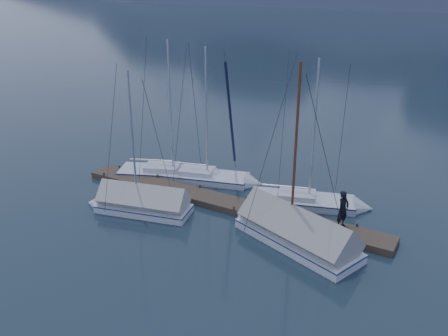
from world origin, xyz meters
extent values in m
plane|color=black|center=(0.00, 0.00, 0.00)|extent=(1000.00, 1000.00, 0.00)
cube|color=#382D23|center=(0.00, 2.00, 0.17)|extent=(18.00, 1.50, 0.34)
cube|color=black|center=(-6.00, 2.00, -0.05)|extent=(3.00, 1.30, 0.30)
cube|color=black|center=(0.00, 2.00, -0.05)|extent=(3.00, 1.30, 0.30)
cube|color=black|center=(6.00, 2.00, -0.05)|extent=(3.00, 1.30, 0.30)
cylinder|color=#382D23|center=(-8.00, 2.70, 0.35)|extent=(0.12, 0.12, 0.35)
cylinder|color=#382D23|center=(-8.00, 1.30, 0.35)|extent=(0.12, 0.12, 0.35)
cylinder|color=#382D23|center=(-5.00, 2.70, 0.35)|extent=(0.12, 0.12, 0.35)
cylinder|color=#382D23|center=(-5.00, 1.30, 0.35)|extent=(0.12, 0.12, 0.35)
cylinder|color=#382D23|center=(-2.00, 2.70, 0.35)|extent=(0.12, 0.12, 0.35)
cylinder|color=#382D23|center=(-2.00, 1.30, 0.35)|extent=(0.12, 0.12, 0.35)
cylinder|color=#382D23|center=(1.00, 2.70, 0.35)|extent=(0.12, 0.12, 0.35)
cylinder|color=#382D23|center=(1.00, 1.30, 0.35)|extent=(0.12, 0.12, 0.35)
cylinder|color=#382D23|center=(4.00, 2.70, 0.35)|extent=(0.12, 0.12, 0.35)
cylinder|color=#382D23|center=(4.00, 1.30, 0.35)|extent=(0.12, 0.12, 0.35)
cylinder|color=#382D23|center=(7.00, 2.70, 0.35)|extent=(0.12, 0.12, 0.35)
cylinder|color=#382D23|center=(7.00, 1.30, 0.35)|extent=(0.12, 0.12, 0.35)
cube|color=silver|center=(-5.10, 3.78, 0.12)|extent=(6.17, 4.08, 0.65)
cube|color=silver|center=(-5.10, 3.78, -0.18)|extent=(5.02, 2.93, 0.29)
cube|color=#1A1747|center=(-5.10, 3.78, 0.39)|extent=(6.23, 4.12, 0.06)
cone|color=silver|center=(-1.99, 5.09, 0.12)|extent=(1.72, 2.15, 1.88)
cube|color=silver|center=(-5.37, 3.66, 0.59)|extent=(2.42, 2.06, 0.29)
cylinder|color=#B2B7BF|center=(-4.74, 3.93, 4.35)|extent=(0.12, 0.12, 7.83)
cylinder|color=#B2B7BF|center=(-6.00, 3.40, 1.03)|extent=(2.47, 1.11, 0.09)
cylinder|color=#26262B|center=(-3.39, 4.50, 4.35)|extent=(1.17, 2.73, 7.83)
cube|color=silver|center=(-2.94, 4.34, 0.11)|extent=(5.96, 3.35, 0.62)
cube|color=silver|center=(-2.94, 4.34, -0.17)|extent=(4.91, 2.30, 0.28)
cube|color=#162143|center=(-2.94, 4.34, 0.38)|extent=(6.02, 3.39, 0.06)
cone|color=silver|center=(0.19, 5.22, 0.11)|extent=(1.49, 2.03, 1.81)
cube|color=silver|center=(-3.22, 4.26, 0.57)|extent=(2.27, 1.81, 0.28)
cylinder|color=#B2B7BF|center=(-2.58, 4.44, 4.20)|extent=(0.11, 0.11, 7.55)
cylinder|color=#B2B7BF|center=(-3.85, 4.08, 0.99)|extent=(2.48, 0.77, 0.08)
cylinder|color=#26262B|center=(-1.22, 4.82, 4.20)|extent=(0.79, 2.75, 7.56)
cube|color=#B9BCC6|center=(3.57, 4.27, 0.11)|extent=(5.89, 3.51, 0.61)
cube|color=#B9BCC6|center=(3.57, 4.27, -0.17)|extent=(4.83, 2.45, 0.28)
cube|color=#172547|center=(3.57, 4.27, 0.37)|extent=(5.95, 3.54, 0.06)
cone|color=#B9BCC6|center=(6.63, 5.27, 0.11)|extent=(1.53, 2.02, 1.79)
cube|color=#B9BCC6|center=(3.31, 4.18, 0.56)|extent=(2.26, 1.85, 0.28)
cylinder|color=#B2B7BF|center=(3.93, 4.39, 4.14)|extent=(0.11, 0.11, 7.45)
cylinder|color=#B2B7BF|center=(2.69, 3.98, 0.98)|extent=(2.41, 0.86, 0.08)
cylinder|color=#26262B|center=(5.25, 4.82, 4.14)|extent=(0.90, 2.68, 7.46)
cube|color=white|center=(4.89, 0.25, 0.12)|extent=(6.49, 4.09, 0.65)
cube|color=white|center=(4.89, 0.25, -0.18)|extent=(5.30, 2.86, 0.30)
cube|color=navy|center=(4.89, 0.25, 0.39)|extent=(6.55, 4.13, 0.06)
cone|color=white|center=(1.59, 1.42, 0.12)|extent=(1.72, 2.33, 2.08)
cylinder|color=#592819|center=(4.52, 0.38, 4.39)|extent=(0.12, 0.12, 7.89)
cylinder|color=#592819|center=(5.82, -0.08, 1.04)|extent=(2.62, 1.00, 0.09)
cylinder|color=#26262B|center=(3.08, 0.89, 4.39)|extent=(1.05, 2.91, 7.90)
cube|color=gray|center=(4.89, 0.25, 0.84)|extent=(6.21, 4.02, 2.21)
cube|color=silver|center=(-3.26, -0.75, 0.11)|extent=(5.21, 2.85, 0.58)
cube|color=silver|center=(-3.26, -0.75, -0.16)|extent=(4.30, 1.91, 0.26)
cube|color=#18224A|center=(-3.26, -0.75, 0.35)|extent=(5.26, 2.88, 0.05)
cone|color=silver|center=(-6.05, -1.41, 0.11)|extent=(1.33, 1.87, 1.69)
cylinder|color=#B2B7BF|center=(-3.61, -0.83, 3.92)|extent=(0.11, 0.11, 7.05)
cylinder|color=#B2B7BF|center=(-2.41, -0.55, 0.92)|extent=(2.18, 0.59, 0.08)
cylinder|color=#26262B|center=(-4.81, -1.12, 3.92)|extent=(0.60, 2.42, 7.05)
cube|color=#ABA99F|center=(-3.26, -0.75, 0.75)|extent=(4.97, 2.83, 1.79)
imported|color=black|center=(6.35, 2.29, 1.27)|extent=(0.65, 0.79, 1.86)
camera|label=1|loc=(11.52, -17.87, 11.49)|focal=38.00mm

